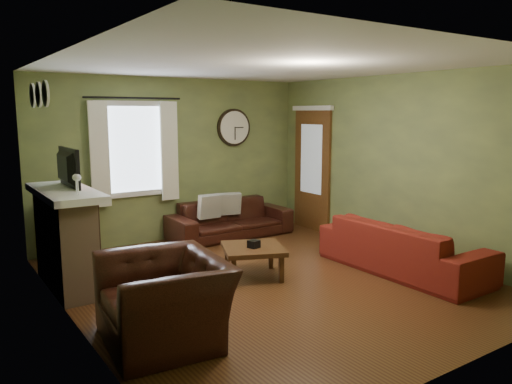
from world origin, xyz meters
TOP-DOWN VIEW (x-y plane):
  - floor at (0.00, 0.00)m, footprint 4.60×5.20m
  - ceiling at (0.00, 0.00)m, footprint 4.60×5.20m
  - wall_left at (-2.30, 0.00)m, footprint 0.00×5.20m
  - wall_right at (2.30, 0.00)m, footprint 0.00×5.20m
  - wall_back at (0.00, 2.60)m, footprint 4.60×0.00m
  - wall_front at (0.00, -2.60)m, footprint 4.60×0.00m
  - fireplace at (-2.10, 1.15)m, footprint 0.40×1.40m
  - firebox at (-1.91, 1.15)m, footprint 0.04×0.60m
  - mantel at (-2.07, 1.15)m, footprint 0.58×1.60m
  - tv at (-2.05, 1.30)m, footprint 0.08×0.60m
  - tv_screen at (-1.97, 1.30)m, footprint 0.02×0.62m
  - medallion_left at (-2.28, 0.80)m, footprint 0.28×0.28m
  - medallion_mid at (-2.28, 1.15)m, footprint 0.28×0.28m
  - medallion_right at (-2.28, 1.50)m, footprint 0.28×0.28m
  - window_pane at (-0.70, 2.58)m, footprint 1.00×0.02m
  - curtain_rod at (-0.70, 2.48)m, footprint 0.03×0.03m
  - curtain_left at (-1.25, 2.48)m, footprint 0.28×0.04m
  - curtain_right at (-0.15, 2.48)m, footprint 0.28×0.04m
  - wall_clock at (1.10, 2.55)m, footprint 0.64×0.06m
  - door at (2.27, 1.85)m, footprint 0.05×0.90m
  - bookshelf at (-1.71, 2.43)m, footprint 0.71×0.30m
  - book at (-1.76, 2.46)m, footprint 0.27×0.28m
  - sofa_brown at (0.77, 2.16)m, footprint 2.06×0.81m
  - pillow_left at (0.40, 2.19)m, footprint 0.39×0.12m
  - pillow_right at (0.80, 2.21)m, footprint 0.37×0.19m
  - sofa_red at (1.68, -0.67)m, footprint 0.88×2.26m
  - armchair at (-1.71, -0.80)m, footprint 1.14×1.27m
  - coffee_table at (-0.05, 0.24)m, footprint 0.96×0.96m
  - tissue_box at (-0.08, 0.19)m, footprint 0.15×0.15m
  - wine_glass_a at (-2.05, 0.62)m, footprint 0.08×0.08m
  - wine_glass_b at (-2.05, 0.69)m, footprint 0.08×0.08m

SIDE VIEW (x-z plane):
  - floor at x=0.00m, z-range 0.00..0.00m
  - coffee_table at x=-0.05m, z-range 0.00..0.39m
  - firebox at x=-1.91m, z-range 0.02..0.57m
  - sofa_brown at x=0.77m, z-range 0.00..0.60m
  - sofa_red at x=1.68m, z-range 0.00..0.66m
  - armchair at x=-1.71m, z-range 0.00..0.76m
  - tissue_box at x=-0.08m, z-range 0.35..0.45m
  - bookshelf at x=-1.71m, z-range 0.00..0.84m
  - fireplace at x=-2.10m, z-range 0.00..1.10m
  - pillow_left at x=0.40m, z-range 0.36..0.74m
  - pillow_right at x=0.80m, z-range 0.37..0.73m
  - book at x=-1.76m, z-range 0.95..0.97m
  - door at x=2.27m, z-range 0.00..2.10m
  - mantel at x=-2.07m, z-range 1.10..1.18m
  - wine_glass_b at x=-2.05m, z-range 1.18..1.40m
  - wine_glass_a at x=-2.05m, z-range 1.18..1.40m
  - wall_left at x=-2.30m, z-range 0.00..2.60m
  - wall_right at x=2.30m, z-range 0.00..2.60m
  - wall_back at x=0.00m, z-range 0.00..2.60m
  - wall_front at x=0.00m, z-range 0.00..2.60m
  - tv at x=-2.05m, z-range 1.18..1.53m
  - tv_screen at x=-1.97m, z-range 1.23..1.59m
  - curtain_left at x=-1.25m, z-range 0.67..2.23m
  - curtain_right at x=-0.15m, z-range 0.67..2.23m
  - window_pane at x=-0.70m, z-range 0.85..2.15m
  - wall_clock at x=1.10m, z-range 1.48..2.12m
  - medallion_left at x=-2.28m, z-range 2.24..2.26m
  - medallion_mid at x=-2.28m, z-range 2.24..2.26m
  - medallion_right at x=-2.28m, z-range 2.24..2.26m
  - curtain_rod at x=-0.70m, z-range 1.52..3.02m
  - ceiling at x=0.00m, z-range 2.60..2.60m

